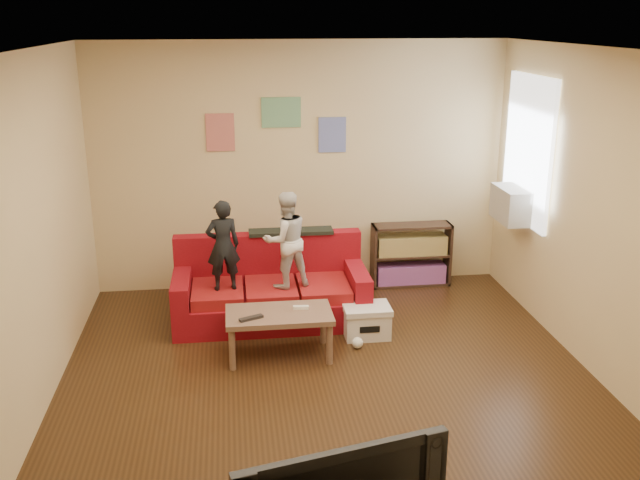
{
  "coord_description": "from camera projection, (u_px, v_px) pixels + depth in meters",
  "views": [
    {
      "loc": [
        -0.76,
        -5.12,
        2.94
      ],
      "look_at": [
        0.0,
        0.8,
        1.05
      ],
      "focal_mm": 40.0,
      "sensor_mm": 36.0,
      "label": 1
    }
  ],
  "objects": [
    {
      "name": "room_shell",
      "position": [
        333.0,
        234.0,
        5.41
      ],
      "size": [
        4.52,
        5.02,
        2.72
      ],
      "color": "#3E2612",
      "rests_on": "ground"
    },
    {
      "name": "sofa",
      "position": [
        271.0,
        292.0,
        7.16
      ],
      "size": [
        1.91,
        0.88,
        0.84
      ],
      "color": "maroon",
      "rests_on": "ground"
    },
    {
      "name": "child_a",
      "position": [
        223.0,
        245.0,
        6.78
      ],
      "size": [
        0.35,
        0.26,
        0.89
      ],
      "primitive_type": "imported",
      "rotation": [
        0.0,
        0.0,
        3.3
      ],
      "color": "black",
      "rests_on": "sofa"
    },
    {
      "name": "child_b",
      "position": [
        286.0,
        240.0,
        6.84
      ],
      "size": [
        0.55,
        0.49,
        0.95
      ],
      "primitive_type": "imported",
      "rotation": [
        0.0,
        0.0,
        3.47
      ],
      "color": "silver",
      "rests_on": "sofa"
    },
    {
      "name": "coffee_table",
      "position": [
        279.0,
        319.0,
        6.32
      ],
      "size": [
        0.94,
        0.52,
        0.42
      ],
      "color": "#82614E",
      "rests_on": "ground"
    },
    {
      "name": "remote",
      "position": [
        251.0,
        318.0,
        6.16
      ],
      "size": [
        0.22,
        0.14,
        0.02
      ],
      "primitive_type": "cube",
      "rotation": [
        0.0,
        0.0,
        0.43
      ],
      "color": "black",
      "rests_on": "coffee_table"
    },
    {
      "name": "game_controller",
      "position": [
        301.0,
        308.0,
        6.37
      ],
      "size": [
        0.14,
        0.05,
        0.03
      ],
      "primitive_type": "cube",
      "rotation": [
        0.0,
        0.0,
        -0.09
      ],
      "color": "white",
      "rests_on": "coffee_table"
    },
    {
      "name": "bookshelf",
      "position": [
        411.0,
        258.0,
        8.05
      ],
      "size": [
        0.89,
        0.27,
        0.71
      ],
      "color": "#39271C",
      "rests_on": "ground"
    },
    {
      "name": "window",
      "position": [
        528.0,
        150.0,
        7.15
      ],
      "size": [
        0.04,
        1.08,
        1.48
      ],
      "primitive_type": "cube",
      "color": "white",
      "rests_on": "room_shell"
    },
    {
      "name": "ac_unit",
      "position": [
        512.0,
        205.0,
        7.31
      ],
      "size": [
        0.28,
        0.55,
        0.35
      ],
      "primitive_type": "cube",
      "color": "#B7B2A3",
      "rests_on": "window"
    },
    {
      "name": "artwork_left",
      "position": [
        220.0,
        132.0,
        7.54
      ],
      "size": [
        0.3,
        0.01,
        0.4
      ],
      "primitive_type": "cube",
      "color": "#D87266",
      "rests_on": "room_shell"
    },
    {
      "name": "artwork_center",
      "position": [
        281.0,
        112.0,
        7.55
      ],
      "size": [
        0.42,
        0.01,
        0.32
      ],
      "primitive_type": "cube",
      "color": "#72B27F",
      "rests_on": "room_shell"
    },
    {
      "name": "artwork_right",
      "position": [
        332.0,
        135.0,
        7.7
      ],
      "size": [
        0.3,
        0.01,
        0.38
      ],
      "primitive_type": "cube",
      "color": "#727FCC",
      "rests_on": "room_shell"
    },
    {
      "name": "file_box",
      "position": [
        367.0,
        321.0,
        6.79
      ],
      "size": [
        0.44,
        0.34,
        0.31
      ],
      "color": "white",
      "rests_on": "ground"
    },
    {
      "name": "tissue",
      "position": [
        357.0,
        343.0,
        6.56
      ],
      "size": [
        0.13,
        0.13,
        0.1
      ],
      "primitive_type": "sphere",
      "rotation": [
        0.0,
        0.0,
        -0.23
      ],
      "color": "white",
      "rests_on": "ground"
    }
  ]
}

